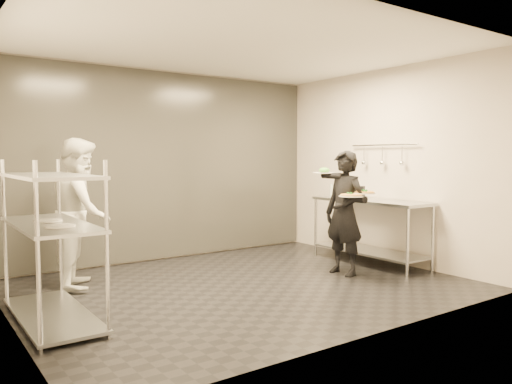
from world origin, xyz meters
TOP-DOWN VIEW (x-y plane):
  - room_shell at (0.00, 1.18)m, footprint 5.00×4.00m
  - pass_rack at (-2.15, -0.00)m, footprint 0.60×1.60m
  - prep_counter at (2.18, 0.00)m, footprint 0.60×1.80m
  - utensil_rail at (2.43, -0.00)m, footprint 0.07×1.20m
  - waiter at (1.40, -0.27)m, footprint 0.43×0.61m
  - chef at (-1.55, 1.10)m, footprint 0.93×1.03m
  - pizza_plate_near at (1.31, -0.47)m, footprint 0.31×0.31m
  - pizza_plate_far at (1.52, -0.49)m, footprint 0.28×0.28m
  - salad_plate at (1.34, 0.06)m, footprint 0.31×0.31m
  - pos_monitor at (2.06, 0.16)m, footprint 0.10×0.27m
  - bottle_green at (2.00, 0.30)m, footprint 0.08×0.08m
  - bottle_clear at (2.17, 0.78)m, footprint 0.06×0.06m
  - bottle_dark at (2.28, 0.80)m, footprint 0.06×0.06m

SIDE VIEW (x-z plane):
  - prep_counter at x=2.18m, z-range 0.17..1.09m
  - pass_rack at x=-2.15m, z-range 0.02..1.52m
  - waiter at x=1.40m, z-range 0.00..1.61m
  - chef at x=-1.55m, z-range 0.00..1.74m
  - bottle_clear at x=2.17m, z-range 0.92..1.11m
  - bottle_dark at x=2.28m, z-range 0.92..1.11m
  - pos_monitor at x=2.06m, z-range 0.92..1.11m
  - pizza_plate_near at x=1.31m, z-range 1.02..1.07m
  - bottle_green at x=2.00m, z-range 0.92..1.19m
  - pizza_plate_far at x=1.52m, z-range 1.05..1.10m
  - salad_plate at x=1.34m, z-range 1.29..1.37m
  - room_shell at x=0.00m, z-range 0.00..2.80m
  - utensil_rail at x=2.43m, z-range 1.39..1.70m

